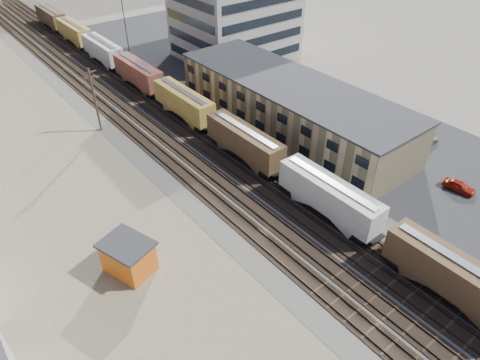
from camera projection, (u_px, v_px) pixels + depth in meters
ground at (352, 265)px, 43.66m from camera, size 300.00×300.00×0.00m
ballast_bed at (128, 98)px, 75.10m from camera, size 18.00×200.00×0.06m
dirt_yard at (29, 162)px, 58.76m from camera, size 24.00×180.00×0.03m
asphalt_lot at (278, 93)px, 76.73m from camera, size 26.00×120.00×0.04m
rail_tracks at (125, 98)px, 74.77m from camera, size 11.40×200.00×0.24m
freight_train at (159, 86)px, 72.24m from camera, size 3.00×119.74×4.46m
warehouse at (290, 105)px, 64.75m from camera, size 12.40×40.40×7.25m
office_tower at (235, 10)px, 86.80m from camera, size 22.60×18.60×18.45m
utility_pole_north at (95, 99)px, 62.67m from camera, size 2.20×0.32×10.00m
radio_mast at (125, 25)px, 79.02m from camera, size 1.20×0.16×18.00m
maintenance_shed at (128, 256)px, 42.05m from camera, size 5.17×5.89×3.63m
parked_car_red at (459, 186)px, 53.24m from camera, size 2.10×4.08×1.33m
parked_car_silver at (424, 140)px, 62.21m from camera, size 5.10×2.84×1.40m
parked_car_blue at (264, 66)px, 85.20m from camera, size 4.20×5.69×1.44m
parked_car_far at (280, 55)px, 90.24m from camera, size 2.82×4.41×1.40m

